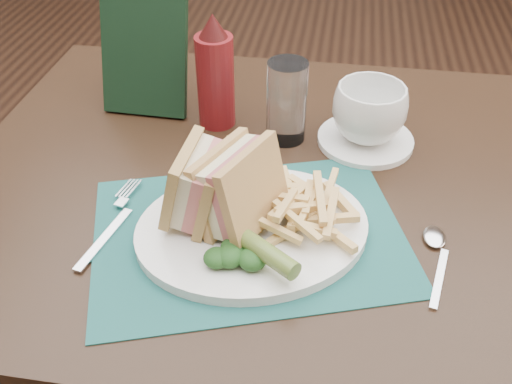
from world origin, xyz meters
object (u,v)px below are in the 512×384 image
drinking_glass (287,102)px  check_presenter (144,44)px  plate (252,229)px  sandwich_half_a (182,181)px  sandwich_half_b (226,181)px  coffee_cup (369,113)px  table_main (261,331)px  placemat (249,234)px  ketchup_bottle (215,71)px  saucer (365,140)px

drinking_glass → check_presenter: bearing=164.5°
plate → sandwich_half_a: (-0.09, 0.01, 0.06)m
sandwich_half_b → coffee_cup: 0.29m
table_main → coffee_cup: size_ratio=8.00×
coffee_cup → drinking_glass: bearing=-177.8°
placemat → check_presenter: size_ratio=1.70×
sandwich_half_b → table_main: bearing=101.5°
placemat → ketchup_bottle: size_ratio=2.13×
sandwich_half_b → ketchup_bottle: bearing=129.6°
placemat → sandwich_half_a: 0.11m
table_main → ketchup_bottle: size_ratio=4.84×
saucer → plate: bearing=-121.1°
plate → saucer: 0.28m
sandwich_half_b → saucer: size_ratio=0.76×
plate → saucer: (0.14, 0.24, -0.00)m
table_main → drinking_glass: (0.02, 0.10, 0.44)m
ketchup_bottle → check_presenter: bearing=162.8°
placemat → sandwich_half_a: size_ratio=3.83×
sandwich_half_a → coffee_cup: sandwich_half_a is taller
ketchup_bottle → check_presenter: (-0.12, 0.04, 0.02)m
placemat → sandwich_half_b: (-0.03, 0.01, 0.07)m
placemat → sandwich_half_a: (-0.09, 0.01, 0.07)m
sandwich_half_b → placemat: bearing=0.0°
sandwich_half_a → saucer: bearing=47.4°
saucer → drinking_glass: (-0.13, -0.00, 0.06)m
table_main → check_presenter: bearing=142.6°
drinking_glass → ketchup_bottle: 0.12m
saucer → coffee_cup: 0.05m
table_main → drinking_glass: bearing=76.9°
table_main → ketchup_bottle: bearing=126.1°
table_main → check_presenter: (-0.22, 0.17, 0.49)m
table_main → sandwich_half_a: 0.47m
sandwich_half_a → sandwich_half_b: bearing=6.0°
table_main → sandwich_half_a: (-0.08, -0.12, 0.44)m
coffee_cup → ketchup_bottle: (-0.24, 0.02, 0.04)m
placemat → plate: plate is taller
sandwich_half_b → saucer: (0.18, 0.22, -0.07)m
plate → ketchup_bottle: 0.29m
table_main → placemat: placemat is taller
sandwich_half_b → ketchup_bottle: (-0.07, 0.25, 0.02)m
coffee_cup → ketchup_bottle: size_ratio=0.61×
plate → coffee_cup: bearing=38.0°
plate → sandwich_half_b: bearing=138.9°
coffee_cup → ketchup_bottle: ketchup_bottle is taller
table_main → sandwich_half_b: sandwich_half_b is taller
drinking_glass → saucer: bearing=2.2°
saucer → check_presenter: size_ratio=0.65×
table_main → check_presenter: check_presenter is taller
check_presenter → ketchup_bottle: bearing=-15.6°
plate → check_presenter: check_presenter is taller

